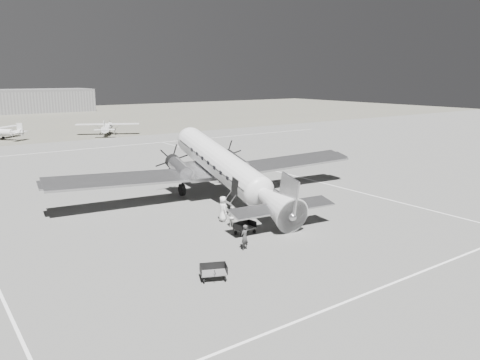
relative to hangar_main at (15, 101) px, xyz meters
name	(u,v)px	position (x,y,z in m)	size (l,w,h in m)	color
ground	(252,214)	(-5.00, -120.00, -3.30)	(260.00, 260.00, 0.00)	slate
taxi_line_near	(411,276)	(-5.00, -134.00, -3.29)	(60.00, 0.15, 0.01)	silver
taxi_line_right	(357,192)	(7.00, -120.00, -3.29)	(0.15, 80.00, 0.01)	silver
taxi_line_horizon	(86,149)	(-5.00, -80.00, -3.29)	(90.00, 0.15, 0.01)	silver
grass_infield	(13,120)	(-5.00, -25.00, -3.30)	(260.00, 90.00, 0.01)	#575549
hangar_main	(15,101)	(0.00, 0.00, 0.00)	(42.00, 14.00, 6.60)	slate
dc3_airliner	(226,170)	(-4.59, -115.85, -0.58)	(28.56, 19.82, 5.44)	#B0B0B2
light_plane_right	(108,129)	(3.29, -65.96, -2.15)	(11.13, 9.03, 2.31)	silver
baggage_cart_near	(245,228)	(-8.19, -123.47, -2.89)	(1.45, 1.02, 0.82)	#565656
baggage_cart_far	(214,272)	(-13.73, -128.38, -2.89)	(1.45, 1.02, 0.82)	#565656
ground_crew	(244,237)	(-9.90, -125.80, -2.51)	(0.57, 0.38, 1.58)	#303030
ramp_agent	(232,217)	(-8.02, -121.75, -2.55)	(0.73, 0.57, 1.49)	beige
passenger	(223,209)	(-7.82, -120.27, -2.38)	(0.90, 0.59, 1.85)	silver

